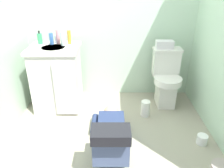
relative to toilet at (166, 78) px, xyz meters
name	(u,v)px	position (x,y,z in m)	size (l,w,h in m)	color
ground_plane	(110,136)	(-0.73, -0.69, -0.39)	(2.74, 2.97, 0.04)	gray
wall_back	(110,9)	(-0.73, 0.33, 0.83)	(2.40, 0.08, 2.40)	#B3D1B5
toilet	(166,78)	(0.00, 0.00, 0.00)	(0.36, 0.46, 0.75)	silver
vanity_cabinet	(57,77)	(-1.41, -0.08, 0.05)	(0.60, 0.53, 0.82)	silver
faucet	(55,40)	(-1.42, 0.06, 0.50)	(0.02, 0.02, 0.10)	silver
person_plumber	(110,135)	(-0.73, -0.92, -0.19)	(0.39, 1.06, 0.52)	navy
tissue_box	(164,44)	(-0.04, 0.09, 0.43)	(0.22, 0.11, 0.10)	silver
soap_dispenser	(39,39)	(-1.61, 0.04, 0.52)	(0.06, 0.06, 0.17)	#39A464
bottle_white	(45,38)	(-1.53, 0.04, 0.53)	(0.05, 0.05, 0.15)	white
bottle_blue	(51,39)	(-1.46, 0.03, 0.52)	(0.05, 0.05, 0.14)	#406CB7
bottle_pink	(57,37)	(-1.38, 0.06, 0.54)	(0.05, 0.05, 0.17)	pink
bottle_clear	(62,39)	(-1.31, -0.02, 0.53)	(0.06, 0.06, 0.16)	silver
bottle_amber	(69,37)	(-1.24, 0.05, 0.54)	(0.04, 0.04, 0.17)	#C38829
paper_towel_roll	(145,108)	(-0.30, -0.32, -0.27)	(0.11, 0.11, 0.20)	white
toilet_paper_roll	(201,139)	(0.23, -0.84, -0.32)	(0.11, 0.11, 0.10)	white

